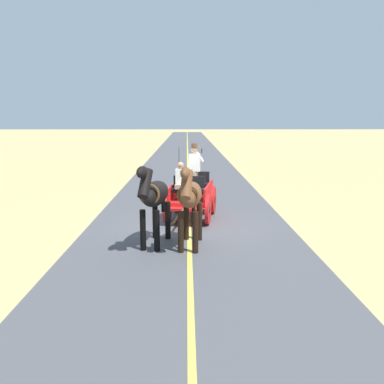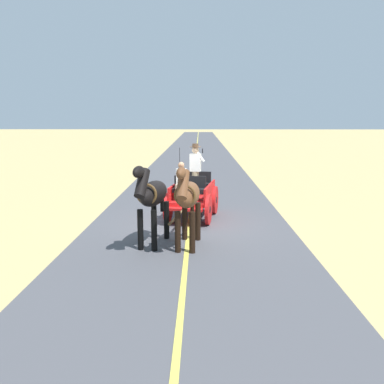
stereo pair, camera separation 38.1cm
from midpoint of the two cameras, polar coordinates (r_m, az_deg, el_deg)
name	(u,v)px [view 2 (the right image)]	position (r m, az deg, el deg)	size (l,w,h in m)	color
ground_plane	(189,225)	(12.78, 0.47, -4.65)	(200.00, 200.00, 0.00)	tan
road_surface	(189,225)	(12.78, 0.47, -4.63)	(6.25, 160.00, 0.01)	#4C4C51
road_centre_stripe	(189,225)	(12.78, 0.47, -4.61)	(0.12, 160.00, 0.00)	#DBCC4C
horse_drawn_carriage	(192,194)	(13.45, 0.85, -0.33)	(1.81, 4.51, 2.50)	red
horse_near_side	(188,197)	(10.34, 0.43, -0.73)	(0.75, 2.14, 2.21)	brown
horse_off_side	(152,196)	(10.55, -4.56, -0.54)	(0.87, 2.15, 2.21)	black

